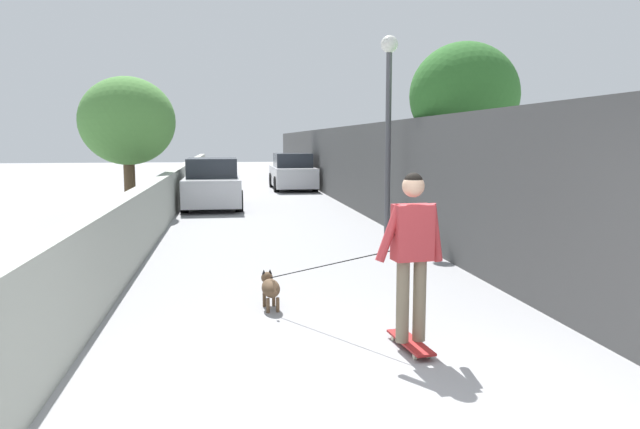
{
  "coord_description": "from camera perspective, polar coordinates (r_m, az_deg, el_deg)",
  "views": [
    {
      "loc": [
        -4.19,
        1.14,
        2.08
      ],
      "look_at": [
        4.32,
        -0.19,
        1.0
      ],
      "focal_mm": 33.15,
      "sensor_mm": 36.0,
      "label": 1
    }
  ],
  "objects": [
    {
      "name": "lamp_post",
      "position": [
        12.61,
        6.64,
        10.86
      ],
      "size": [
        0.36,
        0.36,
        4.23
      ],
      "color": "#4C4C51",
      "rests_on": "ground"
    },
    {
      "name": "car_far",
      "position": [
        25.4,
        -2.67,
        4.07
      ],
      "size": [
        4.15,
        1.8,
        1.54
      ],
      "color": "silver",
      "rests_on": "ground"
    },
    {
      "name": "skateboard",
      "position": [
        6.13,
        8.71,
        -12.11
      ],
      "size": [
        0.82,
        0.28,
        0.08
      ],
      "color": "maroon",
      "rests_on": "ground"
    },
    {
      "name": "tree_right_mid",
      "position": [
        12.67,
        13.72,
        11.01
      ],
      "size": [
        2.22,
        2.22,
        4.07
      ],
      "color": "#473523",
      "rests_on": "ground"
    },
    {
      "name": "tree_left_near",
      "position": [
        17.41,
        -18.11,
        8.52
      ],
      "size": [
        2.62,
        2.62,
        3.84
      ],
      "color": "brown",
      "rests_on": "ground"
    },
    {
      "name": "dog",
      "position": [
        7.4,
        -4.76,
        -7.0
      ],
      "size": [
        1.98,
        1.42,
        1.06
      ],
      "color": "brown",
      "rests_on": "ground"
    },
    {
      "name": "fence_right",
      "position": [
        16.67,
        4.66,
        4.34
      ],
      "size": [
        48.0,
        0.3,
        2.53
      ],
      "primitive_type": "cube",
      "color": "#4C4C4C",
      "rests_on": "ground"
    },
    {
      "name": "ground_plane",
      "position": [
        18.34,
        -5.28,
        0.61
      ],
      "size": [
        80.0,
        80.0,
        0.0
      ],
      "primitive_type": "plane",
      "color": "gray"
    },
    {
      "name": "person_skateboarder",
      "position": [
        5.87,
        8.89,
        -2.79
      ],
      "size": [
        0.26,
        0.71,
        1.69
      ],
      "color": "#726651",
      "rests_on": "skateboard"
    },
    {
      "name": "wall_left",
      "position": [
        16.34,
        -14.56,
        1.72
      ],
      "size": [
        48.0,
        0.3,
        1.2
      ],
      "primitive_type": "cube",
      "color": "#999E93",
      "rests_on": "ground"
    },
    {
      "name": "car_near",
      "position": [
        18.69,
        -10.32,
        2.85
      ],
      "size": [
        3.91,
        1.8,
        1.54
      ],
      "color": "silver",
      "rests_on": "ground"
    }
  ]
}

